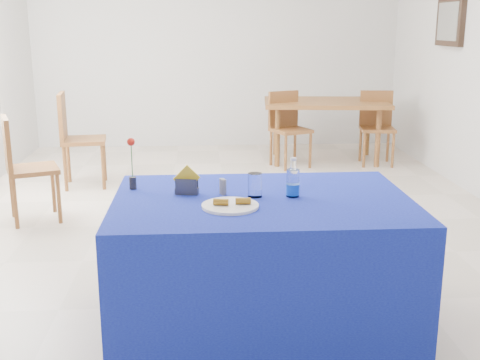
# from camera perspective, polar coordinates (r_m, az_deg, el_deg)

# --- Properties ---
(floor) EXTENTS (7.00, 7.00, 0.00)m
(floor) POSITION_cam_1_polar(r_m,az_deg,el_deg) (5.21, -0.97, -4.15)
(floor) COLOR beige
(floor) RESTS_ON ground
(room_shell) EXTENTS (7.00, 7.00, 7.00)m
(room_shell) POSITION_cam_1_polar(r_m,az_deg,el_deg) (4.93, -1.06, 15.47)
(room_shell) COLOR silver
(room_shell) RESTS_ON ground
(picture_frame) EXTENTS (0.06, 0.64, 0.52)m
(picture_frame) POSITION_cam_1_polar(r_m,az_deg,el_deg) (7.07, 19.33, 14.00)
(picture_frame) COLOR black
(picture_frame) RESTS_ON room_shell
(picture_art) EXTENTS (0.02, 0.52, 0.40)m
(picture_art) POSITION_cam_1_polar(r_m,az_deg,el_deg) (7.06, 19.14, 14.01)
(picture_art) COLOR #998C66
(picture_art) RESTS_ON room_shell
(plate) EXTENTS (0.29, 0.29, 0.01)m
(plate) POSITION_cam_1_polar(r_m,az_deg,el_deg) (3.07, -0.94, -2.47)
(plate) COLOR white
(plate) RESTS_ON blue_table
(drinking_glass) EXTENTS (0.08, 0.08, 0.13)m
(drinking_glass) POSITION_cam_1_polar(r_m,az_deg,el_deg) (3.25, 1.43, -0.48)
(drinking_glass) COLOR white
(drinking_glass) RESTS_ON blue_table
(salt_shaker) EXTENTS (0.03, 0.03, 0.08)m
(salt_shaker) POSITION_cam_1_polar(r_m,az_deg,el_deg) (3.32, -1.73, -0.57)
(salt_shaker) COLOR gray
(salt_shaker) RESTS_ON blue_table
(pepper_shaker) EXTENTS (0.03, 0.03, 0.08)m
(pepper_shaker) POSITION_cam_1_polar(r_m,az_deg,el_deg) (3.29, -1.55, -0.69)
(pepper_shaker) COLOR #5E5E62
(pepper_shaker) RESTS_ON blue_table
(blue_table) EXTENTS (1.60, 1.10, 0.76)m
(blue_table) POSITION_cam_1_polar(r_m,az_deg,el_deg) (3.37, 2.05, -7.91)
(blue_table) COLOR #101899
(blue_table) RESTS_ON floor
(water_bottle) EXTENTS (0.07, 0.07, 0.21)m
(water_bottle) POSITION_cam_1_polar(r_m,az_deg,el_deg) (3.26, 5.03, -0.36)
(water_bottle) COLOR silver
(water_bottle) RESTS_ON blue_table
(napkin_holder) EXTENTS (0.15, 0.07, 0.16)m
(napkin_holder) POSITION_cam_1_polar(r_m,az_deg,el_deg) (3.32, -5.07, -0.51)
(napkin_holder) COLOR #3D3D42
(napkin_holder) RESTS_ON blue_table
(rose_vase) EXTENTS (0.04, 0.04, 0.29)m
(rose_vase) POSITION_cam_1_polar(r_m,az_deg,el_deg) (3.44, -10.20, 1.37)
(rose_vase) COLOR #232327
(rose_vase) RESTS_ON blue_table
(oak_table) EXTENTS (1.58, 1.10, 0.76)m
(oak_table) POSITION_cam_1_polar(r_m,az_deg,el_deg) (7.58, 8.09, 6.87)
(oak_table) COLOR brown
(oak_table) RESTS_ON floor
(chair_bg_left) EXTENTS (0.53, 0.53, 0.90)m
(chair_bg_left) POSITION_cam_1_polar(r_m,az_deg,el_deg) (7.28, 4.51, 5.38)
(chair_bg_left) COLOR brown
(chair_bg_left) RESTS_ON floor
(chair_bg_right) EXTENTS (0.44, 0.44, 0.89)m
(chair_bg_right) POSITION_cam_1_polar(r_m,az_deg,el_deg) (7.57, 12.82, 5.38)
(chair_bg_right) COLOR brown
(chair_bg_right) RESTS_ON floor
(chair_win_a) EXTENTS (0.53, 0.53, 0.92)m
(chair_win_a) POSITION_cam_1_polar(r_m,az_deg,el_deg) (5.46, -20.00, 1.64)
(chair_win_a) COLOR brown
(chair_win_a) RESTS_ON floor
(chair_win_b) EXTENTS (0.49, 0.49, 0.99)m
(chair_win_b) POSITION_cam_1_polar(r_m,az_deg,el_deg) (6.51, -15.43, 4.32)
(chair_win_b) COLOR brown
(chair_win_b) RESTS_ON floor
(banana_pieces) EXTENTS (0.19, 0.05, 0.03)m
(banana_pieces) POSITION_cam_1_polar(r_m,az_deg,el_deg) (3.06, -0.74, -2.04)
(banana_pieces) COLOR gold
(banana_pieces) RESTS_ON plate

